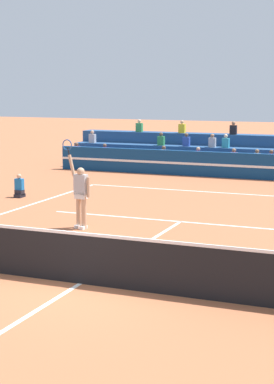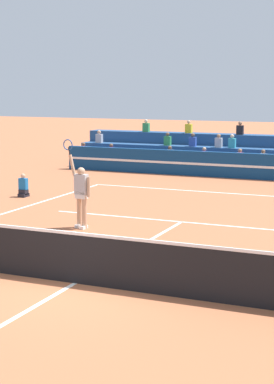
# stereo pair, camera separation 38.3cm
# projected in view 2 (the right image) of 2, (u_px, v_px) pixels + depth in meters

# --- Properties ---
(ground_plane) EXTENTS (120.00, 120.00, 0.00)m
(ground_plane) POSITION_uv_depth(u_px,v_px,m) (75.00, 283.00, 12.90)
(ground_plane) COLOR #AD603D
(court_lines) EXTENTS (11.10, 23.90, 0.01)m
(court_lines) POSITION_uv_depth(u_px,v_px,m) (75.00, 283.00, 12.90)
(court_lines) COLOR white
(court_lines) RESTS_ON ground
(tennis_net) EXTENTS (12.00, 0.10, 1.10)m
(tennis_net) POSITION_uv_depth(u_px,v_px,m) (75.00, 257.00, 12.81)
(tennis_net) COLOR #2D6B38
(tennis_net) RESTS_ON ground
(sponsor_banner_wall) EXTENTS (18.00, 0.26, 1.10)m
(sponsor_banner_wall) POSITION_uv_depth(u_px,v_px,m) (256.00, 166.00, 27.20)
(sponsor_banner_wall) COLOR navy
(sponsor_banner_wall) RESTS_ON ground
(bleacher_stand) EXTENTS (18.68, 2.85, 2.28)m
(bleacher_stand) POSITION_uv_depth(u_px,v_px,m) (269.00, 158.00, 29.47)
(bleacher_stand) COLOR navy
(bleacher_stand) RESTS_ON ground
(ball_kid_courtside) EXTENTS (0.30, 0.36, 0.84)m
(ball_kid_courtside) POSITION_uv_depth(u_px,v_px,m) (23.00, 188.00, 22.91)
(ball_kid_courtside) COLOR black
(ball_kid_courtside) RESTS_ON ground
(tennis_player) EXTENTS (0.90, 0.37, 2.50)m
(tennis_player) POSITION_uv_depth(u_px,v_px,m) (81.00, 193.00, 17.77)
(tennis_player) COLOR tan
(tennis_player) RESTS_ON ground
(tennis_ball) EXTENTS (0.07, 0.07, 0.07)m
(tennis_ball) POSITION_uv_depth(u_px,v_px,m) (125.00, 275.00, 13.35)
(tennis_ball) COLOR #C6DB33
(tennis_ball) RESTS_ON ground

